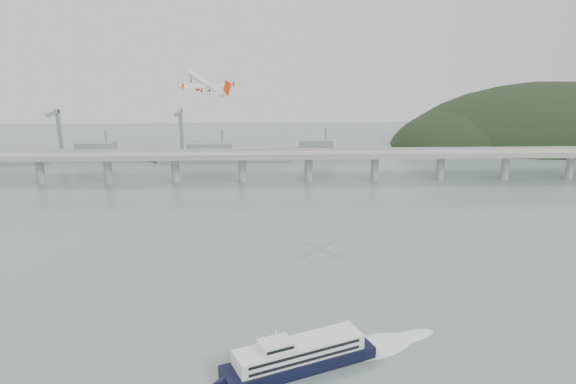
{
  "coord_description": "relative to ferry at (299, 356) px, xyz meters",
  "views": [
    {
      "loc": [
        -8.05,
        -208.05,
        117.33
      ],
      "look_at": [
        0.0,
        55.0,
        36.0
      ],
      "focal_mm": 35.0,
      "sensor_mm": 36.0,
      "label": 1
    }
  ],
  "objects": [
    {
      "name": "ferry",
      "position": [
        0.0,
        0.0,
        0.0
      ],
      "size": [
        86.1,
        43.0,
        17.15
      ],
      "rotation": [
        0.0,
        0.0,
        0.4
      ],
      "color": "black",
      "rests_on": "ground"
    },
    {
      "name": "headland",
      "position": [
        284.11,
        369.51,
        -23.99
      ],
      "size": [
        365.0,
        155.0,
        156.0
      ],
      "color": "black",
      "rests_on": "ground"
    },
    {
      "name": "ground",
      "position": [
        -1.07,
        37.76,
        -4.65
      ],
      "size": [
        900.0,
        900.0,
        0.0
      ],
      "primitive_type": "plane",
      "color": "slate",
      "rests_on": "ground"
    },
    {
      "name": "bridge",
      "position": [
        -2.22,
        237.76,
        13.0
      ],
      "size": [
        800.0,
        22.0,
        23.9
      ],
      "color": "#979795",
      "rests_on": "ground"
    },
    {
      "name": "airliner",
      "position": [
        -43.97,
        140.16,
        78.64
      ],
      "size": [
        30.56,
        31.02,
        15.24
      ],
      "rotation": [
        0.05,
        -0.32,
        2.35
      ],
      "color": "silver",
      "rests_on": "ground"
    },
    {
      "name": "distant_fleet",
      "position": [
        -156.43,
        302.84,
        1.57
      ],
      "size": [
        453.0,
        60.9,
        40.0
      ],
      "color": "gray",
      "rests_on": "ground"
    }
  ]
}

